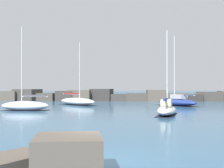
{
  "coord_description": "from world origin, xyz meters",
  "views": [
    {
      "loc": [
        1.15,
        -11.21,
        2.65
      ],
      "look_at": [
        -2.73,
        30.33,
        3.16
      ],
      "focal_mm": 50.0,
      "sensor_mm": 36.0,
      "label": 1
    }
  ],
  "objects_px": {
    "sailboat_moored_2": "(77,101)",
    "sailboat_moored_3": "(167,109)",
    "sailboat_moored_5": "(25,105)",
    "sailboat_moored_4": "(177,102)"
  },
  "relations": [
    {
      "from": "sailboat_moored_3",
      "to": "sailboat_moored_4",
      "type": "bearing_deg",
      "value": 79.91
    },
    {
      "from": "sailboat_moored_3",
      "to": "sailboat_moored_4",
      "type": "height_order",
      "value": "sailboat_moored_4"
    },
    {
      "from": "sailboat_moored_3",
      "to": "sailboat_moored_4",
      "type": "distance_m",
      "value": 16.15
    },
    {
      "from": "sailboat_moored_5",
      "to": "sailboat_moored_2",
      "type": "bearing_deg",
      "value": 73.0
    },
    {
      "from": "sailboat_moored_2",
      "to": "sailboat_moored_5",
      "type": "height_order",
      "value": "sailboat_moored_5"
    },
    {
      "from": "sailboat_moored_2",
      "to": "sailboat_moored_4",
      "type": "relative_size",
      "value": 0.93
    },
    {
      "from": "sailboat_moored_2",
      "to": "sailboat_moored_5",
      "type": "relative_size",
      "value": 0.98
    },
    {
      "from": "sailboat_moored_2",
      "to": "sailboat_moored_3",
      "type": "xyz_separation_m",
      "value": [
        12.28,
        -16.54,
        -0.01
      ]
    },
    {
      "from": "sailboat_moored_2",
      "to": "sailboat_moored_3",
      "type": "height_order",
      "value": "sailboat_moored_2"
    },
    {
      "from": "sailboat_moored_4",
      "to": "sailboat_moored_5",
      "type": "height_order",
      "value": "sailboat_moored_4"
    }
  ]
}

